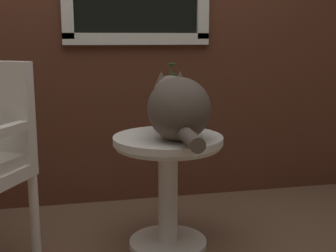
# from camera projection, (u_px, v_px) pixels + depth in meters

# --- Properties ---
(wicker_side_table) EXTENTS (0.53, 0.53, 0.56)m
(wicker_side_table) POSITION_uv_depth(u_px,v_px,m) (168.00, 170.00, 2.20)
(wicker_side_table) COLOR silver
(wicker_side_table) RESTS_ON ground_plane
(cat) EXTENTS (0.30, 0.65, 0.30)m
(cat) POSITION_uv_depth(u_px,v_px,m) (178.00, 107.00, 2.09)
(cat) COLOR brown
(cat) RESTS_ON wicker_side_table
(pewter_vase_with_ivy) EXTENTS (0.14, 0.14, 0.34)m
(pewter_vase_with_ivy) POSITION_uv_depth(u_px,v_px,m) (169.00, 111.00, 2.29)
(pewter_vase_with_ivy) COLOR slate
(pewter_vase_with_ivy) RESTS_ON wicker_side_table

